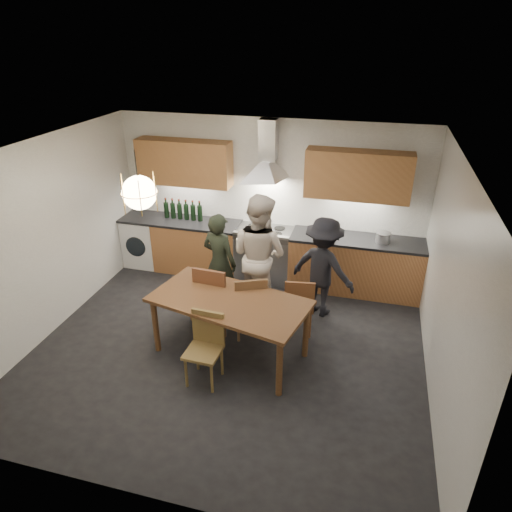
% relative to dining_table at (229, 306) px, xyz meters
% --- Properties ---
extents(ground, '(5.00, 5.00, 0.00)m').
position_rel_dining_table_xyz_m(ground, '(-0.05, 0.10, -0.72)').
color(ground, black).
rests_on(ground, ground).
extents(room_shell, '(5.02, 4.52, 2.61)m').
position_rel_dining_table_xyz_m(room_shell, '(-0.05, 0.10, 0.99)').
color(room_shell, white).
rests_on(room_shell, ground).
extents(counter_run, '(5.00, 0.62, 0.90)m').
position_rel_dining_table_xyz_m(counter_run, '(-0.03, 2.05, -0.27)').
color(counter_run, '#C4814B').
rests_on(counter_run, ground).
extents(range_stove, '(0.90, 0.60, 0.92)m').
position_rel_dining_table_xyz_m(range_stove, '(-0.05, 2.04, -0.28)').
color(range_stove, silver).
rests_on(range_stove, ground).
extents(wall_fixtures, '(4.30, 0.54, 1.10)m').
position_rel_dining_table_xyz_m(wall_fixtures, '(-0.05, 2.16, 1.15)').
color(wall_fixtures, '#BA7E47').
rests_on(wall_fixtures, ground).
extents(pendant_lamp, '(0.43, 0.43, 0.70)m').
position_rel_dining_table_xyz_m(pendant_lamp, '(-1.05, -0.00, 1.38)').
color(pendant_lamp, black).
rests_on(pendant_lamp, ground).
extents(dining_table, '(2.09, 1.37, 0.81)m').
position_rel_dining_table_xyz_m(dining_table, '(0.00, 0.00, 0.00)').
color(dining_table, brown).
rests_on(dining_table, ground).
extents(chair_back_left, '(0.49, 0.49, 1.02)m').
position_rel_dining_table_xyz_m(chair_back_left, '(-0.36, 0.41, -0.14)').
color(chair_back_left, brown).
rests_on(chair_back_left, ground).
extents(chair_back_mid, '(0.56, 0.56, 0.94)m').
position_rel_dining_table_xyz_m(chair_back_mid, '(0.15, 0.41, -0.18)').
color(chair_back_mid, brown).
rests_on(chair_back_mid, ground).
extents(chair_back_right, '(0.45, 0.45, 0.87)m').
position_rel_dining_table_xyz_m(chair_back_right, '(0.77, 0.64, -0.22)').
color(chair_back_right, brown).
rests_on(chair_back_right, ground).
extents(chair_front, '(0.42, 0.42, 0.88)m').
position_rel_dining_table_xyz_m(chair_front, '(-0.14, -0.50, -0.21)').
color(chair_front, brown).
rests_on(chair_front, ground).
extents(person_left, '(0.63, 0.51, 1.51)m').
position_rel_dining_table_xyz_m(person_left, '(-0.48, 1.02, 0.03)').
color(person_left, black).
rests_on(person_left, ground).
extents(person_mid, '(1.08, 0.99, 1.81)m').
position_rel_dining_table_xyz_m(person_mid, '(0.09, 1.11, 0.19)').
color(person_mid, beige).
rests_on(person_mid, ground).
extents(person_right, '(1.10, 0.86, 1.50)m').
position_rel_dining_table_xyz_m(person_right, '(0.99, 1.26, 0.03)').
color(person_right, black).
rests_on(person_right, ground).
extents(mixing_bowl, '(0.33, 0.33, 0.07)m').
position_rel_dining_table_xyz_m(mixing_bowl, '(0.87, 2.04, 0.22)').
color(mixing_bowl, silver).
rests_on(mixing_bowl, counter_run).
extents(stock_pot, '(0.22, 0.22, 0.15)m').
position_rel_dining_table_xyz_m(stock_pot, '(1.79, 2.01, 0.26)').
color(stock_pot, '#BCBCC0').
rests_on(stock_pot, counter_run).
extents(wine_bottles, '(0.69, 0.08, 0.34)m').
position_rel_dining_table_xyz_m(wine_bottles, '(-1.49, 2.12, 0.35)').
color(wine_bottles, black).
rests_on(wine_bottles, counter_run).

